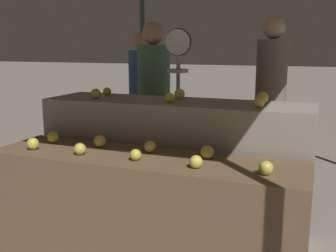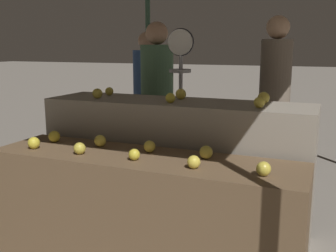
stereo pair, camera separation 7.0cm
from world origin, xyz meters
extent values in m
cylinder|color=#33513D|center=(-1.39, 3.02, 1.17)|extent=(0.07, 0.07, 2.34)
cube|color=brown|center=(0.00, 0.00, 0.39)|extent=(2.09, 0.55, 0.78)
cube|color=gray|center=(0.00, 0.60, 0.54)|extent=(2.09, 0.55, 1.07)
sphere|color=gold|center=(-0.78, -0.12, 0.83)|extent=(0.08, 0.08, 0.08)
sphere|color=gold|center=(-0.40, -0.11, 0.82)|extent=(0.08, 0.08, 0.08)
sphere|color=gold|center=(-0.01, -0.10, 0.82)|extent=(0.07, 0.07, 0.07)
sphere|color=yellow|center=(0.39, -0.12, 0.82)|extent=(0.08, 0.08, 0.08)
sphere|color=gold|center=(0.79, -0.10, 0.83)|extent=(0.08, 0.08, 0.08)
sphere|color=gold|center=(-0.78, 0.10, 0.83)|extent=(0.09, 0.09, 0.09)
sphere|color=yellow|center=(-0.39, 0.11, 0.83)|extent=(0.08, 0.08, 0.08)
sphere|color=yellow|center=(0.00, 0.11, 0.83)|extent=(0.08, 0.08, 0.08)
sphere|color=gold|center=(0.40, 0.11, 0.83)|extent=(0.09, 0.09, 0.09)
sphere|color=gold|center=(-0.65, 0.50, 1.11)|extent=(0.08, 0.08, 0.08)
sphere|color=gold|center=(0.00, 0.48, 1.11)|extent=(0.08, 0.08, 0.08)
sphere|color=yellow|center=(0.66, 0.49, 1.11)|extent=(0.08, 0.08, 0.08)
sphere|color=gold|center=(-0.66, 0.71, 1.11)|extent=(0.07, 0.07, 0.07)
sphere|color=yellow|center=(0.00, 0.70, 1.12)|extent=(0.09, 0.09, 0.09)
sphere|color=yellow|center=(0.65, 0.71, 1.12)|extent=(0.09, 0.09, 0.09)
cylinder|color=#99999E|center=(-0.18, 1.18, 0.77)|extent=(0.04, 0.04, 1.55)
cylinder|color=black|center=(-0.18, 1.17, 1.53)|extent=(0.25, 0.01, 0.25)
cylinder|color=silver|center=(-0.18, 1.16, 1.53)|extent=(0.23, 0.02, 0.23)
cylinder|color=#99999E|center=(-0.18, 1.16, 1.34)|extent=(0.01, 0.01, 0.14)
cylinder|color=#99999E|center=(-0.18, 1.16, 1.27)|extent=(0.20, 0.20, 0.03)
cube|color=#2D2D38|center=(-0.55, 1.47, 0.40)|extent=(0.27, 0.19, 0.80)
cylinder|color=#476B4C|center=(-0.55, 1.47, 1.15)|extent=(0.38, 0.38, 0.70)
sphere|color=tan|center=(-0.55, 1.47, 1.62)|extent=(0.23, 0.23, 0.23)
cube|color=#2D2D38|center=(0.56, 1.98, 0.42)|extent=(0.26, 0.18, 0.83)
cylinder|color=#756656|center=(0.56, 1.98, 1.20)|extent=(0.36, 0.36, 0.73)
sphere|color=tan|center=(0.56, 1.98, 1.68)|extent=(0.24, 0.24, 0.24)
cube|color=#2D2D38|center=(-0.99, 2.15, 0.39)|extent=(0.31, 0.26, 0.77)
cylinder|color=#2D4C84|center=(-0.99, 2.15, 1.11)|extent=(0.47, 0.47, 0.67)
sphere|color=tan|center=(-0.99, 2.15, 1.55)|extent=(0.22, 0.22, 0.22)
cube|color=brown|center=(-1.46, 0.40, 0.24)|extent=(0.49, 0.49, 0.49)
camera|label=1|loc=(1.04, -2.24, 1.48)|focal=42.00mm
camera|label=2|loc=(1.10, -2.21, 1.48)|focal=42.00mm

